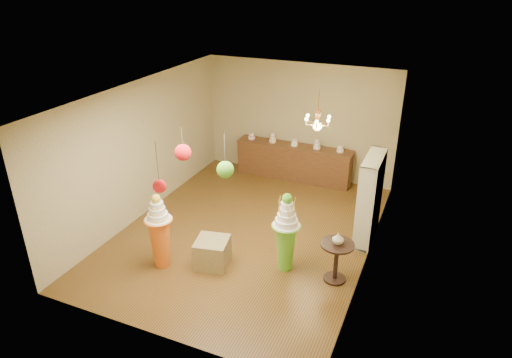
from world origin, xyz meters
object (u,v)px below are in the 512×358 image
at_px(pedestal_orange, 160,236).
at_px(round_table, 336,257).
at_px(sideboard, 294,161).
at_px(pedestal_green, 286,237).

xyz_separation_m(pedestal_orange, round_table, (3.10, 0.83, -0.13)).
xyz_separation_m(sideboard, round_table, (2.10, -3.82, 0.02)).
height_order(sideboard, round_table, sideboard).
distance_m(pedestal_green, round_table, 0.95).
bearing_deg(pedestal_green, round_table, 1.41).
relative_size(pedestal_orange, sideboard, 0.49).
bearing_deg(pedestal_orange, round_table, 15.05).
bearing_deg(round_table, pedestal_green, -178.59).
height_order(pedestal_orange, round_table, pedestal_orange).
height_order(pedestal_orange, sideboard, pedestal_orange).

